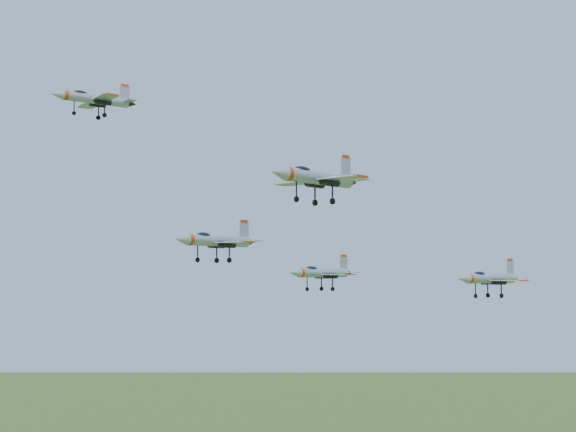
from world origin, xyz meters
TOP-DOWN VIEW (x-y plane):
  - jet_lead at (-21.82, 15.60)m, footprint 12.40×10.17m
  - jet_left_high at (-11.27, 0.19)m, footprint 13.36×11.24m
  - jet_right_high at (-10.31, -19.83)m, footprint 13.80×11.62m
  - jet_left_low at (13.28, 10.82)m, footprint 13.60×11.34m
  - jet_right_low at (20.29, -16.46)m, footprint 12.31×10.15m

SIDE VIEW (x-z plane):
  - jet_right_low at x=20.29m, z-range 119.05..122.35m
  - jet_left_low at x=13.28m, z-range 119.69..123.33m
  - jet_left_high at x=-11.27m, z-range 123.68..127.26m
  - jet_right_high at x=-10.31m, z-range 129.69..133.41m
  - jet_lead at x=-21.82m, z-range 143.48..146.81m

